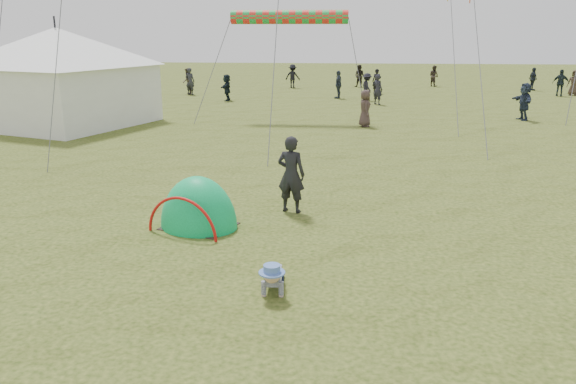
# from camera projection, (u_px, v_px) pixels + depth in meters

# --- Properties ---
(ground) EXTENTS (140.00, 140.00, 0.00)m
(ground) POSITION_uv_depth(u_px,v_px,m) (310.00, 290.00, 9.27)
(ground) COLOR #1F330C
(crawling_toddler) EXTENTS (0.57, 0.79, 0.59)m
(crawling_toddler) POSITION_uv_depth(u_px,v_px,m) (273.00, 276.00, 9.11)
(crawling_toddler) COLOR black
(crawling_toddler) RESTS_ON ground
(popup_tent) EXTENTS (2.12, 1.93, 2.26)m
(popup_tent) POSITION_uv_depth(u_px,v_px,m) (199.00, 227.00, 12.29)
(popup_tent) COLOR #0A9848
(popup_tent) RESTS_ON ground
(standing_adult) EXTENTS (0.75, 0.59, 1.82)m
(standing_adult) POSITION_uv_depth(u_px,v_px,m) (291.00, 174.00, 13.07)
(standing_adult) COLOR black
(standing_adult) RESTS_ON ground
(event_marquee) EXTENTS (8.50, 8.50, 4.62)m
(event_marquee) POSITION_uv_depth(u_px,v_px,m) (60.00, 73.00, 25.21)
(event_marquee) COLOR white
(event_marquee) RESTS_ON ground
(crowd_person_0) EXTENTS (0.74, 0.58, 1.79)m
(crowd_person_0) POSITION_uv_depth(u_px,v_px,m) (190.00, 81.00, 37.81)
(crowd_person_0) COLOR #27282F
(crowd_person_0) RESTS_ON ground
(crowd_person_1) EXTENTS (1.01, 0.92, 1.69)m
(crowd_person_1) POSITION_uv_depth(u_px,v_px,m) (360.00, 76.00, 42.97)
(crowd_person_1) COLOR black
(crowd_person_1) RESTS_ON ground
(crowd_person_2) EXTENTS (1.10, 0.76, 1.74)m
(crowd_person_2) POSITION_uv_depth(u_px,v_px,m) (561.00, 83.00, 36.93)
(crowd_person_2) COLOR #1D292E
(crowd_person_2) RESTS_ON ground
(crowd_person_3) EXTENTS (1.23, 0.85, 1.74)m
(crowd_person_3) POSITION_uv_depth(u_px,v_px,m) (293.00, 76.00, 42.57)
(crowd_person_3) COLOR black
(crowd_person_3) RESTS_ON ground
(crowd_person_4) EXTENTS (0.58, 0.84, 1.64)m
(crowd_person_4) POSITION_uv_depth(u_px,v_px,m) (365.00, 108.00, 25.03)
(crowd_person_4) COLOR #42322F
(crowd_person_4) RESTS_ON ground
(crowd_person_5) EXTENTS (0.79, 1.72, 1.78)m
(crowd_person_5) POSITION_uv_depth(u_px,v_px,m) (524.00, 102.00, 26.89)
(crowd_person_5) COLOR #242E43
(crowd_person_5) RESTS_ON ground
(crowd_person_6) EXTENTS (0.75, 0.73, 1.74)m
(crowd_person_6) POSITION_uv_depth(u_px,v_px,m) (378.00, 90.00, 32.70)
(crowd_person_6) COLOR #22212C
(crowd_person_6) RESTS_ON ground
(crowd_person_7) EXTENTS (0.87, 1.00, 1.75)m
(crowd_person_7) POSITION_uv_depth(u_px,v_px,m) (188.00, 81.00, 38.00)
(crowd_person_7) COLOR #463B30
(crowd_person_7) RESTS_ON ground
(crowd_person_8) EXTENTS (0.58, 1.02, 1.63)m
(crowd_person_8) POSITION_uv_depth(u_px,v_px,m) (533.00, 79.00, 40.70)
(crowd_person_8) COLOR #1C232E
(crowd_person_8) RESTS_ON ground
(crowd_person_9) EXTENTS (0.91, 1.21, 1.67)m
(crowd_person_9) POSITION_uv_depth(u_px,v_px,m) (367.00, 87.00, 34.64)
(crowd_person_9) COLOR black
(crowd_person_9) RESTS_ON ground
(crowd_person_10) EXTENTS (0.98, 0.88, 1.68)m
(crowd_person_10) POSITION_uv_depth(u_px,v_px,m) (574.00, 83.00, 37.38)
(crowd_person_10) COLOR #3E2F25
(crowd_person_10) RESTS_ON ground
(crowd_person_11) EXTENTS (0.49, 1.50, 1.61)m
(crowd_person_11) POSITION_uv_depth(u_px,v_px,m) (227.00, 88.00, 34.51)
(crowd_person_11) COLOR black
(crowd_person_11) RESTS_ON ground
(crowd_person_12) EXTENTS (0.71, 0.59, 1.67)m
(crowd_person_12) POSITION_uv_depth(u_px,v_px,m) (377.00, 81.00, 38.58)
(crowd_person_12) COLOR black
(crowd_person_12) RESTS_ON ground
(crowd_person_13) EXTENTS (0.96, 0.99, 1.60)m
(crowd_person_13) POSITION_uv_depth(u_px,v_px,m) (434.00, 76.00, 43.73)
(crowd_person_13) COLOR #362D27
(crowd_person_13) RESTS_ON ground
(crowd_person_14) EXTENTS (0.67, 1.10, 1.75)m
(crowd_person_14) POSITION_uv_depth(u_px,v_px,m) (338.00, 85.00, 35.69)
(crowd_person_14) COLOR #2B3442
(crowd_person_14) RESTS_ON ground
(rainbow_tube_kite) EXTENTS (5.49, 0.64, 0.64)m
(rainbow_tube_kite) POSITION_uv_depth(u_px,v_px,m) (289.00, 17.00, 26.17)
(rainbow_tube_kite) COLOR red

